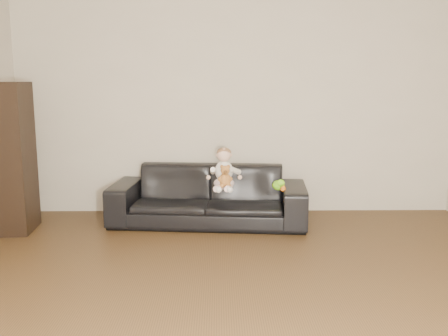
{
  "coord_description": "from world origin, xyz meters",
  "views": [
    {
      "loc": [
        -0.21,
        -2.97,
        1.51
      ],
      "look_at": [
        -0.15,
        2.15,
        0.62
      ],
      "focal_mm": 40.0,
      "sensor_mm": 36.0,
      "label": 1
    }
  ],
  "objects_px": {
    "sofa": "(208,195)",
    "toy_blue_disc": "(279,189)",
    "cabinet": "(11,158)",
    "baby": "(224,171)",
    "toy_green": "(278,185)",
    "toy_rattle": "(283,189)",
    "teddy_bear": "(225,176)"
  },
  "relations": [
    {
      "from": "toy_green",
      "to": "toy_blue_disc",
      "type": "relative_size",
      "value": 1.57
    },
    {
      "from": "sofa",
      "to": "teddy_bear",
      "type": "xyz_separation_m",
      "value": [
        0.18,
        -0.24,
        0.25
      ]
    },
    {
      "from": "toy_blue_disc",
      "to": "teddy_bear",
      "type": "bearing_deg",
      "value": -169.12
    },
    {
      "from": "toy_rattle",
      "to": "sofa",
      "type": "bearing_deg",
      "value": 161.52
    },
    {
      "from": "cabinet",
      "to": "teddy_bear",
      "type": "bearing_deg",
      "value": -4.24
    },
    {
      "from": "sofa",
      "to": "toy_blue_disc",
      "type": "height_order",
      "value": "sofa"
    },
    {
      "from": "sofa",
      "to": "toy_green",
      "type": "distance_m",
      "value": 0.76
    },
    {
      "from": "sofa",
      "to": "teddy_bear",
      "type": "bearing_deg",
      "value": -48.89
    },
    {
      "from": "baby",
      "to": "toy_rattle",
      "type": "distance_m",
      "value": 0.64
    },
    {
      "from": "baby",
      "to": "teddy_bear",
      "type": "relative_size",
      "value": 1.93
    },
    {
      "from": "sofa",
      "to": "toy_rattle",
      "type": "bearing_deg",
      "value": -13.04
    },
    {
      "from": "baby",
      "to": "toy_blue_disc",
      "type": "height_order",
      "value": "baby"
    },
    {
      "from": "teddy_bear",
      "to": "sofa",
      "type": "bearing_deg",
      "value": 157.43
    },
    {
      "from": "toy_rattle",
      "to": "toy_blue_disc",
      "type": "relative_size",
      "value": 0.63
    },
    {
      "from": "baby",
      "to": "toy_green",
      "type": "relative_size",
      "value": 2.93
    },
    {
      "from": "baby",
      "to": "toy_rattle",
      "type": "height_order",
      "value": "baby"
    },
    {
      "from": "cabinet",
      "to": "baby",
      "type": "distance_m",
      "value": 2.16
    },
    {
      "from": "toy_rattle",
      "to": "cabinet",
      "type": "bearing_deg",
      "value": 179.95
    },
    {
      "from": "cabinet",
      "to": "toy_green",
      "type": "relative_size",
      "value": 10.13
    },
    {
      "from": "baby",
      "to": "toy_blue_disc",
      "type": "distance_m",
      "value": 0.61
    },
    {
      "from": "cabinet",
      "to": "toy_rattle",
      "type": "height_order",
      "value": "cabinet"
    },
    {
      "from": "toy_blue_disc",
      "to": "sofa",
      "type": "bearing_deg",
      "value": 169.71
    },
    {
      "from": "toy_green",
      "to": "toy_blue_disc",
      "type": "xyz_separation_m",
      "value": [
        0.02,
        0.05,
        -0.04
      ]
    },
    {
      "from": "sofa",
      "to": "teddy_bear",
      "type": "height_order",
      "value": "teddy_bear"
    },
    {
      "from": "cabinet",
      "to": "baby",
      "type": "xyz_separation_m",
      "value": [
        2.14,
        0.14,
        -0.16
      ]
    },
    {
      "from": "sofa",
      "to": "toy_rattle",
      "type": "xyz_separation_m",
      "value": [
        0.77,
        -0.26,
        0.12
      ]
    },
    {
      "from": "toy_green",
      "to": "toy_blue_disc",
      "type": "distance_m",
      "value": 0.07
    },
    {
      "from": "cabinet",
      "to": "toy_green",
      "type": "bearing_deg",
      "value": -2.96
    },
    {
      "from": "toy_rattle",
      "to": "toy_blue_disc",
      "type": "bearing_deg",
      "value": 100.66
    },
    {
      "from": "cabinet",
      "to": "toy_blue_disc",
      "type": "distance_m",
      "value": 2.75
    },
    {
      "from": "toy_rattle",
      "to": "toy_blue_disc",
      "type": "xyz_separation_m",
      "value": [
        -0.02,
        0.12,
        -0.02
      ]
    },
    {
      "from": "teddy_bear",
      "to": "toy_green",
      "type": "height_order",
      "value": "teddy_bear"
    }
  ]
}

